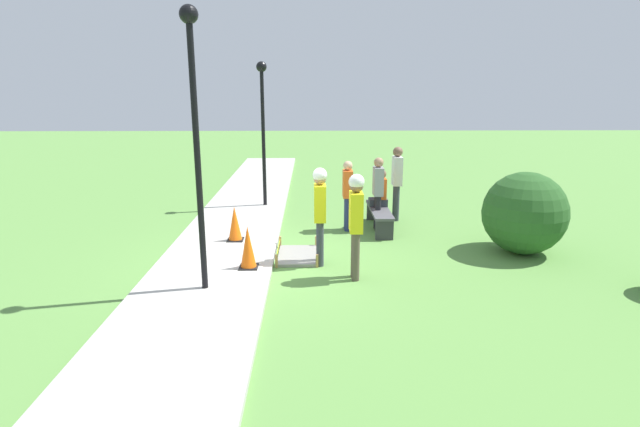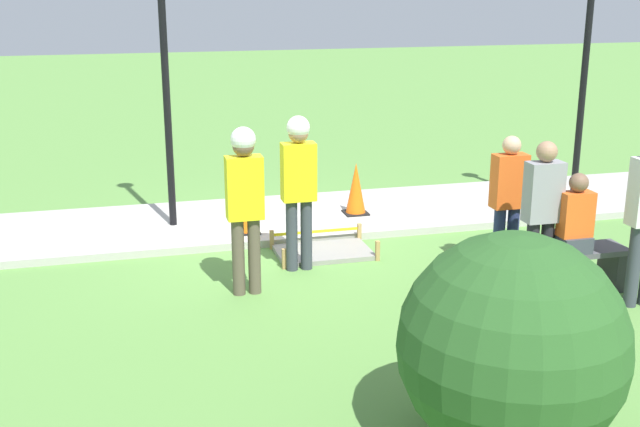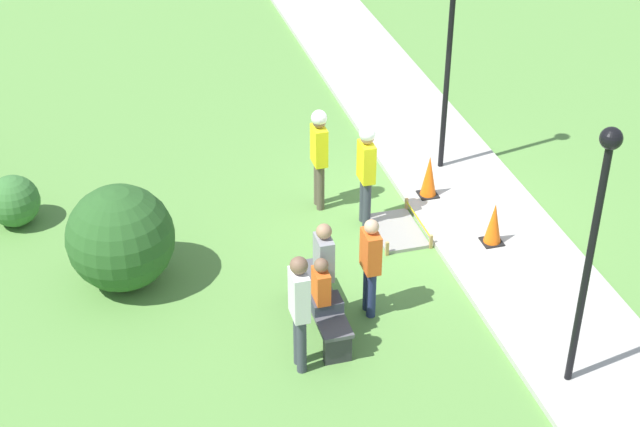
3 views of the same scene
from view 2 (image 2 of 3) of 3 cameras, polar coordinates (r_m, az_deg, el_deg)
The scene contains 14 objects.
ground_plane at distance 10.64m, azimuth -2.10°, elevation -2.31°, with size 60.00×60.00×0.00m, color #5B8E42.
sidewalk at distance 11.66m, azimuth -3.30°, elevation -0.39°, with size 28.00×2.22×0.10m.
wet_concrete_patch at distance 10.29m, azimuth 0.25°, elevation -2.75°, with size 1.25×0.82×0.26m.
traffic_cone_near_patch at distance 11.65m, azimuth 2.57°, elevation 1.76°, with size 0.34×0.34×0.76m.
traffic_cone_far_patch at distance 10.81m, azimuth -5.30°, elevation 0.64°, with size 0.34×0.34×0.79m.
park_bench at distance 9.25m, azimuth 15.61°, elevation -3.46°, with size 1.95×0.44×0.51m.
person_seated_on_bench at distance 9.21m, azimuth 17.60°, elevation -0.48°, with size 0.36×0.44×0.89m.
worker_supervisor at distance 8.74m, azimuth -5.38°, elevation 1.34°, with size 0.40×0.27×1.90m.
worker_assistant at distance 9.46m, azimuth -1.53°, elevation 2.52°, with size 0.40×0.27×1.88m.
bystander_in_orange_shirt at distance 9.70m, azimuth 13.24°, elevation 1.19°, with size 0.40×0.22×1.66m.
bystander_in_white_shirt at distance 9.09m, azimuth 15.53°, elevation 0.33°, with size 0.40×0.23×1.74m.
lamppost_near at distance 10.92m, azimuth -11.16°, elevation 13.58°, with size 0.28×0.28×4.40m.
lamppost_far at distance 12.41m, azimuth 18.52°, elevation 12.03°, with size 0.28×0.28×3.89m.
shrub_rounded_near at distance 6.05m, azimuth 13.48°, elevation -9.14°, with size 1.69×1.69×1.69m.
Camera 2 is at (2.16, 9.85, 3.40)m, focal length 45.00 mm.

